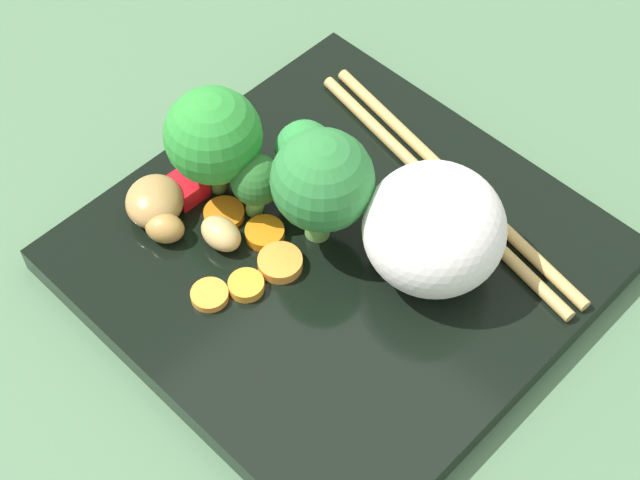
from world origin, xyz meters
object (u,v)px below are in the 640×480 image
at_px(square_plate, 339,257).
at_px(broccoli_floret_1, 256,181).
at_px(rice_mound, 434,229).
at_px(chopstick_pair, 445,184).
at_px(carrot_slice_3, 224,214).

xyz_separation_m(square_plate, broccoli_floret_1, (0.01, -0.06, 0.04)).
bearing_deg(rice_mound, chopstick_pair, -150.35).
height_order(square_plate, rice_mound, rice_mound).
distance_m(broccoli_floret_1, carrot_slice_3, 0.04).
height_order(carrot_slice_3, chopstick_pair, chopstick_pair).
height_order(rice_mound, broccoli_floret_1, rice_mound).
relative_size(square_plate, broccoli_floret_1, 5.71).
xyz_separation_m(rice_mound, carrot_slice_3, (0.06, -0.12, -0.03)).
bearing_deg(chopstick_pair, broccoli_floret_1, 63.66).
distance_m(square_plate, rice_mound, 0.07).
relative_size(carrot_slice_3, chopstick_pair, 0.11).
height_order(square_plate, chopstick_pair, chopstick_pair).
distance_m(broccoli_floret_1, chopstick_pair, 0.12).
height_order(broccoli_floret_1, carrot_slice_3, broccoli_floret_1).
bearing_deg(rice_mound, broccoli_floret_1, -68.30).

